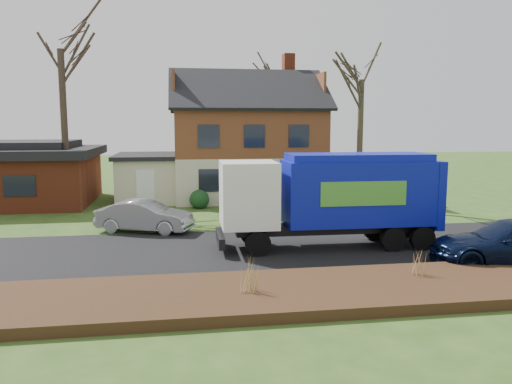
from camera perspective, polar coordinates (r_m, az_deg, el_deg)
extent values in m
plane|color=#2C4818|center=(18.76, -1.54, -6.69)|extent=(120.00, 120.00, 0.00)
cube|color=black|center=(18.76, -1.54, -6.66)|extent=(80.00, 7.00, 0.02)
cube|color=black|center=(13.70, 1.32, -11.57)|extent=(80.00, 3.50, 0.30)
cube|color=beige|center=(32.48, -1.18, 1.89)|extent=(9.00, 7.50, 2.70)
cube|color=brown|center=(32.31, -1.19, 6.74)|extent=(9.00, 7.50, 2.80)
cube|color=brown|center=(34.02, 3.72, 14.14)|extent=(0.70, 0.90, 1.60)
cube|color=beige|center=(31.76, -12.22, 1.49)|extent=(3.50, 5.50, 2.60)
cube|color=black|center=(31.64, -12.29, 4.04)|extent=(3.90, 5.90, 0.24)
cube|color=brown|center=(32.67, -26.06, 1.22)|extent=(9.00, 7.50, 2.80)
cube|color=black|center=(32.55, -26.23, 4.10)|extent=(9.80, 8.20, 0.50)
cube|color=black|center=(32.53, -26.28, 4.89)|extent=(7.00, 6.00, 0.40)
cylinder|color=black|center=(17.85, 0.22, -5.92)|extent=(0.93, 0.33, 0.92)
cylinder|color=black|center=(19.65, -0.54, -4.65)|extent=(0.93, 0.33, 0.92)
cylinder|color=black|center=(19.20, 15.37, -5.22)|extent=(0.93, 0.33, 0.92)
cylinder|color=black|center=(20.88, 13.37, -4.12)|extent=(0.93, 0.33, 0.92)
cylinder|color=black|center=(19.68, 18.46, -5.04)|extent=(0.93, 0.33, 0.92)
cylinder|color=black|center=(21.32, 16.26, -3.97)|extent=(0.93, 0.33, 0.92)
cube|color=black|center=(19.33, 8.99, -4.06)|extent=(7.63, 1.20, 0.31)
cube|color=white|center=(18.42, -0.86, -0.22)|extent=(2.07, 2.25, 2.39)
cube|color=black|center=(18.31, -3.89, 0.13)|extent=(0.11, 1.95, 0.80)
cube|color=black|center=(18.62, -4.11, -5.28)|extent=(0.26, 2.22, 0.40)
cube|color=#0C1597|center=(19.36, 11.46, 0.01)|extent=(5.61, 2.31, 2.39)
cube|color=#0C1597|center=(19.23, 11.56, 3.94)|extent=(5.34, 2.04, 0.27)
cube|color=#0C1597|center=(20.50, 19.07, -0.08)|extent=(0.35, 2.26, 2.57)
cube|color=#479831|center=(18.25, 12.23, -0.19)|extent=(3.19, 0.09, 0.89)
cube|color=#479831|center=(20.36, 10.07, 0.68)|extent=(3.19, 0.09, 0.89)
imported|color=#9A9CA1|center=(22.36, -12.60, -2.71)|extent=(4.42, 2.79, 1.38)
cylinder|color=#3A2D23|center=(29.17, -21.04, 6.56)|extent=(0.36, 0.36, 8.65)
cylinder|color=#403826|center=(28.97, 11.78, 5.41)|extent=(0.33, 0.33, 7.14)
cylinder|color=#413627|center=(39.31, 2.44, 6.54)|extent=(0.29, 0.29, 7.67)
cone|color=tan|center=(13.28, -0.67, -9.41)|extent=(0.04, 0.04, 0.93)
cone|color=tan|center=(13.26, -1.30, -9.44)|extent=(0.04, 0.04, 0.93)
cone|color=tan|center=(13.30, -0.03, -9.39)|extent=(0.04, 0.04, 0.93)
cone|color=tan|center=(13.39, -0.74, -9.27)|extent=(0.04, 0.04, 0.93)
cone|color=tan|center=(13.17, -0.59, -9.56)|extent=(0.04, 0.04, 0.93)
cone|color=#A8804A|center=(15.41, 18.22, -7.65)|extent=(0.04, 0.04, 0.78)
cone|color=#A8804A|center=(15.35, 17.76, -7.69)|extent=(0.04, 0.04, 0.78)
cone|color=#A8804A|center=(15.48, 18.68, -7.61)|extent=(0.04, 0.04, 0.78)
cone|color=#A8804A|center=(15.51, 18.04, -7.55)|extent=(0.04, 0.04, 0.78)
cone|color=#A8804A|center=(15.32, 18.41, -7.75)|extent=(0.04, 0.04, 0.78)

